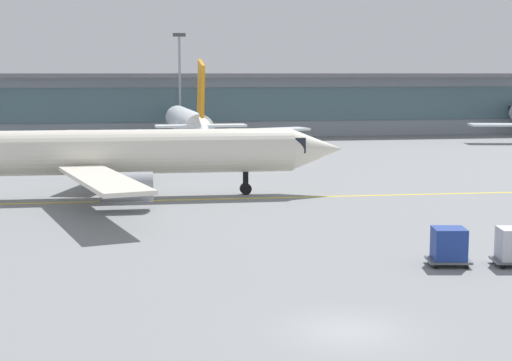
{
  "coord_description": "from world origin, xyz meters",
  "views": [
    {
      "loc": [
        -8.06,
        -27.64,
        9.69
      ],
      "look_at": [
        -0.19,
        20.23,
        3.0
      ],
      "focal_mm": 54.95,
      "sensor_mm": 36.0,
      "label": 1
    }
  ],
  "objects_px": {
    "taxiing_regional_jet": "(129,153)",
    "gate_airplane_1": "(188,124)",
    "apron_light_mast_1": "(180,82)",
    "cargo_dolly_trailing": "(449,245)"
  },
  "relations": [
    {
      "from": "gate_airplane_1",
      "to": "taxiing_regional_jet",
      "type": "bearing_deg",
      "value": 166.44
    },
    {
      "from": "taxiing_regional_jet",
      "to": "gate_airplane_1",
      "type": "bearing_deg",
      "value": 79.77
    },
    {
      "from": "gate_airplane_1",
      "to": "cargo_dolly_trailing",
      "type": "bearing_deg",
      "value": -174.29
    },
    {
      "from": "cargo_dolly_trailing",
      "to": "apron_light_mast_1",
      "type": "distance_m",
      "value": 77.79
    },
    {
      "from": "gate_airplane_1",
      "to": "cargo_dolly_trailing",
      "type": "xyz_separation_m",
      "value": [
        8.47,
        -61.44,
        -2.29
      ]
    },
    {
      "from": "gate_airplane_1",
      "to": "taxiing_regional_jet",
      "type": "distance_m",
      "value": 37.17
    },
    {
      "from": "gate_airplane_1",
      "to": "taxiing_regional_jet",
      "type": "relative_size",
      "value": 0.97
    },
    {
      "from": "apron_light_mast_1",
      "to": "gate_airplane_1",
      "type": "bearing_deg",
      "value": -90.52
    },
    {
      "from": "cargo_dolly_trailing",
      "to": "apron_light_mast_1",
      "type": "relative_size",
      "value": 0.15
    },
    {
      "from": "gate_airplane_1",
      "to": "apron_light_mast_1",
      "type": "bearing_deg",
      "value": -2.65
    }
  ]
}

